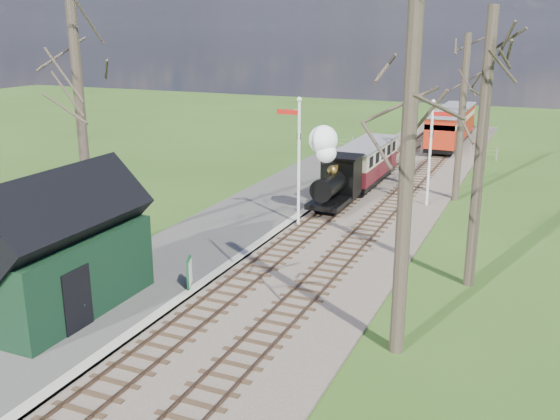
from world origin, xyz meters
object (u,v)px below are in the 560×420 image
at_px(semaphore_far, 432,145).
at_px(red_carriage_a, 445,131).
at_px(coach, 366,161).
at_px(locomotive, 334,173).
at_px(red_carriage_b, 456,121).
at_px(sign_board, 189,272).
at_px(person, 81,308).
at_px(semaphore_near, 298,153).
at_px(station_shed, 59,250).
at_px(bench, 108,291).

distance_m(semaphore_far, red_carriage_a, 15.86).
distance_m(coach, red_carriage_a, 12.77).
xyz_separation_m(locomotive, red_carriage_b, (2.61, 24.07, -0.42)).
bearing_deg(sign_board, red_carriage_a, 82.48).
bearing_deg(coach, person, -97.42).
distance_m(semaphore_near, sign_board, 9.23).
bearing_deg(red_carriage_a, red_carriage_b, 90.00).
distance_m(semaphore_near, red_carriage_a, 22.01).
distance_m(station_shed, bench, 2.26).
xyz_separation_m(coach, bench, (-3.41, -20.04, -1.00)).
bearing_deg(locomotive, red_carriage_a, 81.99).
distance_m(station_shed, red_carriage_b, 39.78).
xyz_separation_m(station_shed, semaphore_near, (3.53, 12.00, 1.35)).
distance_m(semaphore_far, locomotive, 5.41).
xyz_separation_m(bench, person, (0.54, -1.95, 0.32)).
relative_size(locomotive, coach, 0.62).
xyz_separation_m(station_shed, semaphore_far, (8.67, 18.00, 1.08)).
bearing_deg(station_shed, locomotive, 74.16).
height_order(station_shed, red_carriage_a, station_shed).
bearing_deg(bench, red_carriage_a, 79.54).
bearing_deg(bench, sign_board, 46.91).
distance_m(red_carriage_a, sign_board, 30.69).
xyz_separation_m(semaphore_far, coach, (-4.37, 3.16, -1.82)).
distance_m(semaphore_far, sign_board, 16.06).
bearing_deg(red_carriage_a, semaphore_near, -98.84).
bearing_deg(semaphore_near, red_carriage_a, 81.16).
bearing_deg(person, semaphore_near, -17.65).
height_order(locomotive, coach, locomotive).
height_order(semaphore_near, coach, semaphore_near).
bearing_deg(semaphore_near, person, -99.27).
relative_size(coach, red_carriage_a, 1.25).
xyz_separation_m(semaphore_far, red_carriage_b, (-1.77, 21.17, -1.68)).
bearing_deg(red_carriage_b, red_carriage_a, -90.00).
height_order(sign_board, bench, sign_board).
bearing_deg(sign_board, locomotive, 83.24).
relative_size(semaphore_near, red_carriage_b, 1.08).
bearing_deg(bench, person, -74.44).
distance_m(sign_board, person, 4.33).
height_order(sign_board, person, person).
bearing_deg(sign_board, station_shed, -131.51).
relative_size(red_carriage_a, person, 4.43).
relative_size(station_shed, semaphore_far, 1.10).
bearing_deg(station_shed, semaphore_near, 73.62).
bearing_deg(coach, semaphore_near, -94.80).
xyz_separation_m(sign_board, bench, (-1.99, -2.13, -0.22)).
bearing_deg(sign_board, bench, -133.09).
relative_size(station_shed, red_carriage_b, 1.09).
xyz_separation_m(coach, person, (-2.86, -21.99, -0.68)).
distance_m(semaphore_near, coach, 9.43).
distance_m(coach, sign_board, 17.98).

